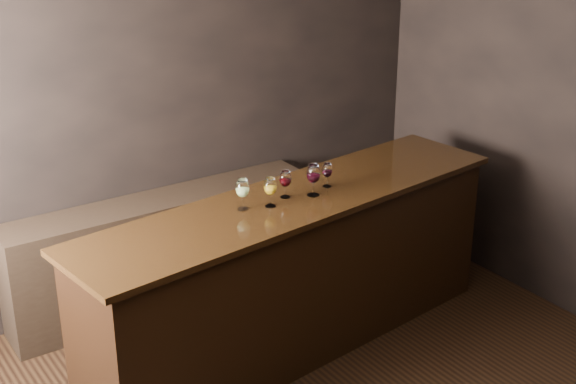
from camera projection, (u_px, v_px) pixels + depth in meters
room_shell at (267, 157)px, 3.91m from camera, size 5.02×4.52×2.81m
bar_counter at (294, 276)px, 5.45m from camera, size 3.14×1.04×1.08m
bar_top at (295, 200)px, 5.24m from camera, size 3.25×1.12×0.04m
back_bar_shelf at (164, 251)px, 6.05m from camera, size 2.39×0.40×0.86m
glass_white at (242, 189)px, 5.00m from camera, size 0.09×0.09×0.20m
glass_amber at (270, 187)px, 5.05m from camera, size 0.08×0.08×0.19m
glass_red_a at (285, 179)px, 5.19m from camera, size 0.08×0.08×0.19m
glass_red_b at (313, 174)px, 5.21m from camera, size 0.09×0.09×0.22m
glass_red_c at (327, 171)px, 5.37m from camera, size 0.07×0.07×0.17m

